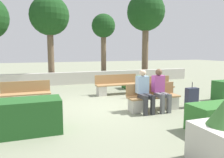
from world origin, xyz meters
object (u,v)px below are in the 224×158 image
at_px(bench_right_side, 155,90).
at_px(bench_back, 26,97).
at_px(person_seated_woman, 144,89).
at_px(planter_corner_left, 224,137).
at_px(tree_center_left, 50,17).
at_px(bench_front, 153,100).
at_px(person_seated_man, 160,88).
at_px(tree_center_right, 103,29).
at_px(suitcase, 192,98).
at_px(tree_rightmost, 146,13).
at_px(bench_left_side, 117,87).

xyz_separation_m(bench_right_side, bench_back, (-4.95, 0.30, 0.00)).
distance_m(person_seated_woman, planter_corner_left, 3.32).
bearing_deg(tree_center_left, bench_right_side, -54.86).
relative_size(bench_front, person_seated_man, 1.31).
xyz_separation_m(person_seated_woman, tree_center_left, (-2.25, 7.02, 3.05)).
bearing_deg(tree_center_right, suitcase, -83.13).
bearing_deg(bench_back, tree_rightmost, 41.40).
relative_size(bench_left_side, tree_center_left, 0.40).
bearing_deg(bench_front, person_seated_man, -40.73).
distance_m(bench_left_side, suitcase, 3.36).
relative_size(bench_left_side, planter_corner_left, 1.66).
distance_m(bench_back, suitcase, 5.72).
height_order(person_seated_woman, tree_rightmost, tree_rightmost).
relative_size(bench_front, planter_corner_left, 1.50).
bearing_deg(bench_right_side, suitcase, -74.84).
bearing_deg(tree_center_right, bench_front, -94.34).
xyz_separation_m(person_seated_man, tree_center_right, (0.37, 7.14, 2.52)).
bearing_deg(person_seated_man, bench_front, 139.27).
xyz_separation_m(bench_front, suitcase, (1.39, -0.17, 0.01)).
xyz_separation_m(planter_corner_left, tree_center_left, (-2.00, 10.32, 3.30)).
bearing_deg(suitcase, tree_rightmost, 73.17).
distance_m(bench_left_side, bench_back, 3.87).
distance_m(bench_right_side, tree_center_right, 6.15).
height_order(person_seated_woman, suitcase, person_seated_woman).
relative_size(bench_right_side, person_seated_man, 1.19).
bearing_deg(tree_rightmost, tree_center_right, -171.67).
distance_m(bench_right_side, person_seated_man, 2.01).
xyz_separation_m(suitcase, tree_center_right, (-0.86, 7.17, 2.93)).
bearing_deg(tree_center_left, suitcase, -60.02).
relative_size(person_seated_man, person_seated_woman, 1.00).
bearing_deg(bench_back, bench_left_side, 18.61).
height_order(tree_center_right, tree_rightmost, tree_rightmost).
distance_m(bench_front, bench_left_side, 2.81).
bearing_deg(bench_back, tree_center_right, 54.12).
height_order(bench_back, tree_rightmost, tree_rightmost).
relative_size(person_seated_woman, tree_rightmost, 0.23).
height_order(bench_front, tree_rightmost, tree_rightmost).
distance_m(suitcase, tree_center_left, 8.84).
height_order(bench_left_side, person_seated_woman, person_seated_woman).
height_order(bench_front, person_seated_man, person_seated_man).
bearing_deg(bench_left_side, tree_center_left, 123.55).
xyz_separation_m(person_seated_woman, tree_center_right, (0.95, 7.14, 2.53)).
bearing_deg(person_seated_man, tree_rightmost, 65.00).
bearing_deg(person_seated_man, tree_center_right, 87.03).
bearing_deg(bench_back, person_seated_woman, -24.99).
relative_size(person_seated_woman, planter_corner_left, 1.14).
bearing_deg(suitcase, bench_right_side, 101.70).
relative_size(tree_center_left, tree_center_right, 1.19).
relative_size(bench_right_side, bench_back, 0.97).
relative_size(bench_right_side, suitcase, 1.83).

